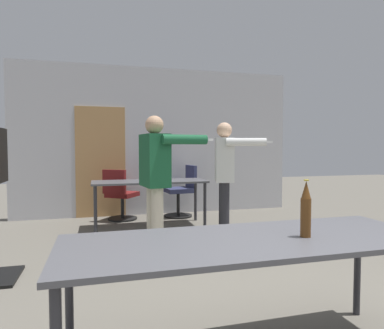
# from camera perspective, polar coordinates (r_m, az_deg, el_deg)

# --- Properties ---
(back_wall) EXTENTS (5.38, 0.12, 2.83)m
(back_wall) POSITION_cam_1_polar(r_m,az_deg,el_deg) (6.72, -5.85, 3.76)
(back_wall) COLOR #BCBCC1
(back_wall) RESTS_ON ground_plane
(conference_table_near) EXTENTS (2.22, 0.78, 0.75)m
(conference_table_near) POSITION_cam_1_polar(r_m,az_deg,el_deg) (2.11, 9.90, -13.60)
(conference_table_near) COLOR #4C4C51
(conference_table_near) RESTS_ON ground_plane
(conference_table_far) EXTENTS (1.83, 0.67, 0.75)m
(conference_table_far) POSITION_cam_1_polar(r_m,az_deg,el_deg) (5.60, -7.06, -3.48)
(conference_table_far) COLOR #4C4C51
(conference_table_far) RESTS_ON ground_plane
(person_right_polo) EXTENTS (0.85, 0.70, 1.68)m
(person_right_polo) POSITION_cam_1_polar(r_m,az_deg,el_deg) (4.22, -6.06, -1.11)
(person_right_polo) COLOR beige
(person_right_polo) RESTS_ON ground_plane
(person_near_casual) EXTENTS (0.72, 0.80, 1.65)m
(person_near_casual) POSITION_cam_1_polar(r_m,az_deg,el_deg) (4.97, 5.55, -0.66)
(person_near_casual) COLOR #28282D
(person_near_casual) RESTS_ON ground_plane
(office_chair_side_rolled) EXTENTS (0.67, 0.68, 0.91)m
(office_chair_side_rolled) POSITION_cam_1_polar(r_m,az_deg,el_deg) (6.22, -11.90, -5.26)
(office_chair_side_rolled) COLOR black
(office_chair_side_rolled) RESTS_ON ground_plane
(office_chair_far_right) EXTENTS (0.57, 0.52, 0.96)m
(office_chair_far_right) POSITION_cam_1_polar(r_m,az_deg,el_deg) (6.45, -1.68, -4.62)
(office_chair_far_right) COLOR black
(office_chair_far_right) RESTS_ON ground_plane
(beer_bottle) EXTENTS (0.06, 0.06, 0.34)m
(beer_bottle) POSITION_cam_1_polar(r_m,az_deg,el_deg) (2.16, 18.44, -7.20)
(beer_bottle) COLOR #563314
(beer_bottle) RESTS_ON conference_table_near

